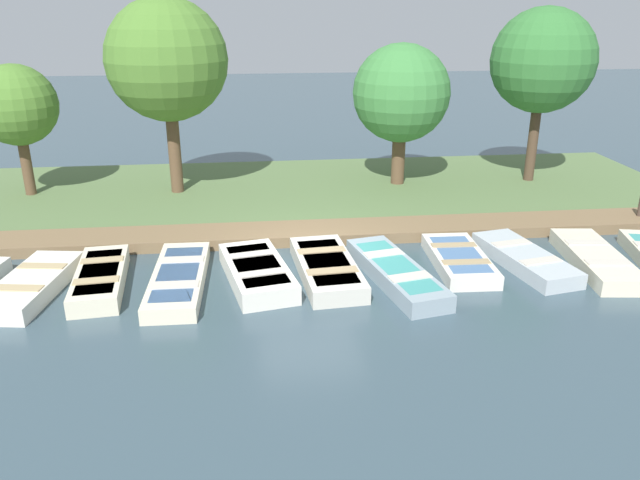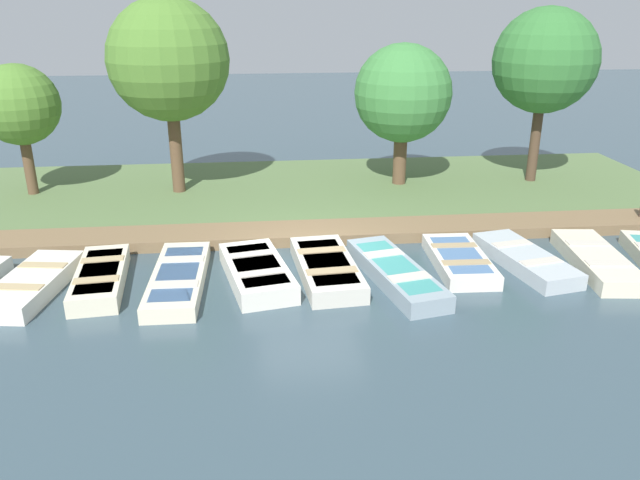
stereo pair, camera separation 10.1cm
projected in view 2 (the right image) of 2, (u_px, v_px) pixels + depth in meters
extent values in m
plane|color=#384C56|center=(310.00, 261.00, 14.66)|extent=(80.00, 80.00, 0.00)
cube|color=#567042|center=(295.00, 195.00, 19.27)|extent=(8.00, 24.00, 0.20)
cube|color=brown|center=(304.00, 233.00, 16.01)|extent=(1.30, 22.41, 0.28)
cube|color=silver|center=(32.00, 284.00, 13.02)|extent=(3.02, 1.51, 0.37)
cube|color=#6B7F51|center=(31.00, 277.00, 12.96)|extent=(2.47, 1.20, 0.03)
cube|color=tan|center=(17.00, 287.00, 12.44)|extent=(0.44, 1.03, 0.03)
cube|color=tan|center=(43.00, 265.00, 13.46)|extent=(0.44, 1.03, 0.03)
cube|color=beige|center=(101.00, 278.00, 13.30)|extent=(2.96, 1.24, 0.38)
cube|color=teal|center=(100.00, 270.00, 13.24)|extent=(2.42, 0.98, 0.03)
cube|color=tan|center=(96.00, 280.00, 12.73)|extent=(0.37, 0.92, 0.03)
cube|color=tan|center=(103.00, 259.00, 13.73)|extent=(0.37, 0.92, 0.03)
cube|color=beige|center=(179.00, 279.00, 13.34)|extent=(3.49, 1.14, 0.32)
cube|color=#4C709E|center=(178.00, 272.00, 13.29)|extent=(2.86, 0.89, 0.03)
cube|color=beige|center=(174.00, 284.00, 12.67)|extent=(0.37, 0.99, 0.03)
cube|color=beige|center=(182.00, 259.00, 13.89)|extent=(0.37, 0.99, 0.03)
cube|color=silver|center=(257.00, 272.00, 13.54)|extent=(3.01, 1.73, 0.42)
cube|color=beige|center=(256.00, 264.00, 13.47)|extent=(2.45, 1.37, 0.03)
cube|color=beige|center=(262.00, 273.00, 12.98)|extent=(0.49, 1.14, 0.03)
cube|color=beige|center=(251.00, 254.00, 13.93)|extent=(0.49, 1.14, 0.03)
cube|color=beige|center=(326.00, 268.00, 13.78)|extent=(3.19, 1.43, 0.38)
cube|color=#6B7F51|center=(327.00, 261.00, 13.72)|extent=(2.61, 1.12, 0.03)
cube|color=tan|center=(332.00, 271.00, 13.17)|extent=(0.40, 1.11, 0.03)
cube|color=tan|center=(322.00, 250.00, 14.25)|extent=(0.40, 1.11, 0.03)
cube|color=#8C9EA8|center=(396.00, 273.00, 13.55)|extent=(3.65, 1.67, 0.37)
cube|color=teal|center=(396.00, 266.00, 13.49)|extent=(2.99, 1.33, 0.03)
cube|color=beige|center=(409.00, 277.00, 12.88)|extent=(0.53, 0.94, 0.03)
cube|color=beige|center=(384.00, 253.00, 14.07)|extent=(0.53, 0.94, 0.03)
cube|color=silver|center=(459.00, 260.00, 14.28)|extent=(2.73, 1.25, 0.32)
cube|color=#4C709E|center=(460.00, 255.00, 14.22)|extent=(2.24, 0.98, 0.03)
cube|color=tan|center=(466.00, 262.00, 13.74)|extent=(0.31, 1.06, 0.03)
cube|color=tan|center=(454.00, 245.00, 14.69)|extent=(0.31, 1.06, 0.03)
cube|color=#B2BCC1|center=(525.00, 260.00, 14.29)|extent=(3.12, 1.57, 0.35)
cube|color=teal|center=(526.00, 253.00, 14.23)|extent=(2.55, 1.25, 0.03)
cube|color=beige|center=(541.00, 261.00, 13.72)|extent=(0.47, 0.98, 0.03)
cube|color=beige|center=(512.00, 243.00, 14.73)|extent=(0.47, 0.98, 0.03)
cube|color=beige|center=(597.00, 260.00, 14.23)|extent=(3.28, 1.40, 0.35)
cube|color=beige|center=(598.00, 254.00, 14.17)|extent=(2.69, 1.11, 0.03)
cube|color=beige|center=(609.00, 263.00, 13.60)|extent=(0.43, 0.99, 0.03)
cube|color=beige|center=(588.00, 243.00, 14.73)|extent=(0.43, 0.99, 0.03)
cylinder|color=brown|center=(29.00, 164.00, 18.74)|extent=(0.31, 0.31, 2.25)
sphere|color=#4C7A2D|center=(18.00, 105.00, 18.10)|extent=(2.34, 2.34, 2.34)
cylinder|color=brown|center=(176.00, 147.00, 18.81)|extent=(0.38, 0.38, 3.17)
sphere|color=#4C7A2D|center=(168.00, 60.00, 17.89)|extent=(3.50, 3.50, 3.50)
cylinder|color=brown|center=(400.00, 155.00, 19.81)|extent=(0.42, 0.42, 2.23)
sphere|color=#3D7F3D|center=(403.00, 93.00, 19.11)|extent=(3.00, 3.00, 3.00)
cylinder|color=#4C3828|center=(535.00, 139.00, 19.98)|extent=(0.32, 0.32, 3.12)
sphere|color=#337033|center=(545.00, 60.00, 19.10)|extent=(3.20, 3.20, 3.20)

